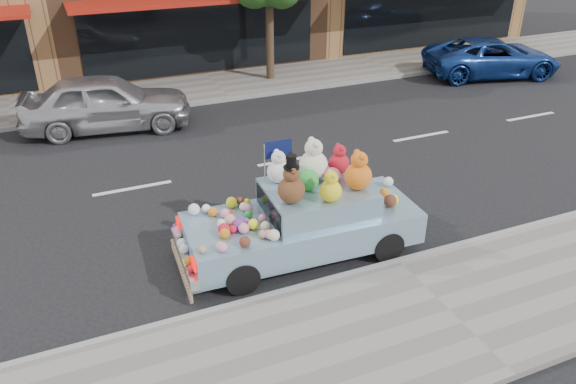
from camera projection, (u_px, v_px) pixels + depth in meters
ground at (291, 160)px, 14.40m from camera, size 120.00×120.00×0.00m
near_sidewalk at (449, 312)px, 9.11m from camera, size 60.00×3.00×0.12m
far_sidewalk at (217, 86)px, 19.64m from camera, size 60.00×3.00×0.12m
near_kerb at (398, 263)px, 10.32m from camera, size 60.00×0.12×0.13m
far_kerb at (231, 99)px, 18.42m from camera, size 60.00×0.12×0.13m
car_silver at (106, 102)px, 15.92m from camera, size 4.92×2.60×1.60m
car_blue at (492, 57)px, 20.65m from camera, size 5.33×3.41×1.37m
art_car at (304, 216)px, 10.38m from camera, size 4.56×1.95×2.24m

